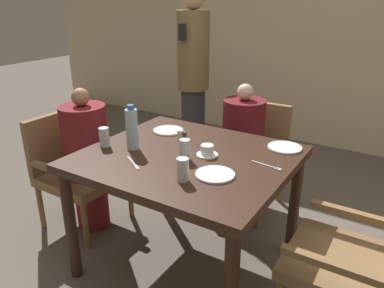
{
  "coord_description": "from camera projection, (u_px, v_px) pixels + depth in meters",
  "views": [
    {
      "loc": [
        1.09,
        -1.7,
        1.64
      ],
      "look_at": [
        0.0,
        0.05,
        0.82
      ],
      "focal_mm": 35.0,
      "sensor_mm": 36.0,
      "label": 1
    }
  ],
  "objects": [
    {
      "name": "diner_in_left_chair",
      "position": [
        87.0,
        159.0,
        2.7
      ],
      "size": [
        0.32,
        0.32,
        1.07
      ],
      "color": "maroon",
      "rests_on": "ground_plane"
    },
    {
      "name": "wall_back",
      "position": [
        318.0,
        20.0,
        4.04
      ],
      "size": [
        8.0,
        0.06,
        2.8
      ],
      "color": "beige",
      "rests_on": "ground_plane"
    },
    {
      "name": "pepper_shaker",
      "position": [
        185.0,
        137.0,
        2.38
      ],
      "size": [
        0.03,
        0.03,
        0.07
      ],
      "color": "#4C3D2D",
      "rests_on": "dining_table"
    },
    {
      "name": "standing_host",
      "position": [
        193.0,
        76.0,
        3.49
      ],
      "size": [
        0.3,
        0.33,
        1.76
      ],
      "color": "#2D2D33",
      "rests_on": "ground_plane"
    },
    {
      "name": "chair_right_side",
      "position": [
        360.0,
        257.0,
        1.82
      ],
      "size": [
        0.54,
        0.53,
        0.84
      ],
      "color": "brown",
      "rests_on": "ground_plane"
    },
    {
      "name": "plate_main_left",
      "position": [
        285.0,
        148.0,
        2.28
      ],
      "size": [
        0.21,
        0.21,
        0.01
      ],
      "color": "white",
      "rests_on": "dining_table"
    },
    {
      "name": "plate_main_right",
      "position": [
        215.0,
        175.0,
        1.94
      ],
      "size": [
        0.21,
        0.21,
        0.01
      ],
      "color": "white",
      "rests_on": "dining_table"
    },
    {
      "name": "water_bottle",
      "position": [
        132.0,
        129.0,
        2.24
      ],
      "size": [
        0.07,
        0.07,
        0.28
      ],
      "color": "#A3C6DB",
      "rests_on": "dining_table"
    },
    {
      "name": "ground_plane",
      "position": [
        188.0,
        262.0,
        2.48
      ],
      "size": [
        16.0,
        16.0,
        0.0
      ],
      "primitive_type": "plane",
      "color": "#60564C"
    },
    {
      "name": "salt_shaker",
      "position": [
        179.0,
        135.0,
        2.4
      ],
      "size": [
        0.03,
        0.03,
        0.07
      ],
      "color": "white",
      "rests_on": "dining_table"
    },
    {
      "name": "plate_dessert_center",
      "position": [
        168.0,
        131.0,
        2.57
      ],
      "size": [
        0.21,
        0.21,
        0.01
      ],
      "color": "white",
      "rests_on": "dining_table"
    },
    {
      "name": "chair_far_side",
      "position": [
        249.0,
        152.0,
        3.05
      ],
      "size": [
        0.53,
        0.54,
        0.84
      ],
      "color": "brown",
      "rests_on": "ground_plane"
    },
    {
      "name": "glass_tall_far",
      "position": [
        183.0,
        170.0,
        1.87
      ],
      "size": [
        0.06,
        0.06,
        0.12
      ],
      "color": "silver",
      "rests_on": "dining_table"
    },
    {
      "name": "fork_beside_plate",
      "position": [
        269.0,
        166.0,
        2.04
      ],
      "size": [
        0.18,
        0.04,
        0.0
      ],
      "color": "silver",
      "rests_on": "dining_table"
    },
    {
      "name": "teacup_with_saucer",
      "position": [
        207.0,
        151.0,
        2.17
      ],
      "size": [
        0.13,
        0.13,
        0.07
      ],
      "color": "white",
      "rests_on": "dining_table"
    },
    {
      "name": "chair_left_side",
      "position": [
        75.0,
        166.0,
        2.8
      ],
      "size": [
        0.54,
        0.53,
        0.84
      ],
      "color": "brown",
      "rests_on": "ground_plane"
    },
    {
      "name": "glass_tall_mid",
      "position": [
        104.0,
        137.0,
        2.29
      ],
      "size": [
        0.06,
        0.06,
        0.12
      ],
      "color": "silver",
      "rests_on": "dining_table"
    },
    {
      "name": "dining_table",
      "position": [
        187.0,
        170.0,
        2.23
      ],
      "size": [
        1.19,
        1.06,
        0.77
      ],
      "color": "#331E14",
      "rests_on": "ground_plane"
    },
    {
      "name": "diner_in_far_chair",
      "position": [
        242.0,
        149.0,
        2.91
      ],
      "size": [
        0.32,
        0.32,
        1.05
      ],
      "color": "#5B1419",
      "rests_on": "ground_plane"
    },
    {
      "name": "knife_beside_plate",
      "position": [
        133.0,
        163.0,
        2.08
      ],
      "size": [
        0.17,
        0.11,
        0.0
      ],
      "color": "silver",
      "rests_on": "dining_table"
    },
    {
      "name": "glass_tall_near",
      "position": [
        185.0,
        150.0,
        2.11
      ],
      "size": [
        0.06,
        0.06,
        0.12
      ],
      "color": "silver",
      "rests_on": "dining_table"
    }
  ]
}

